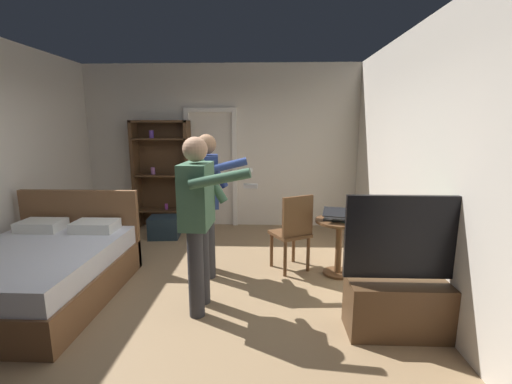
{
  "coord_description": "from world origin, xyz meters",
  "views": [
    {
      "loc": [
        0.86,
        -3.48,
        1.83
      ],
      "look_at": [
        0.71,
        0.35,
        1.08
      ],
      "focal_mm": 24.1,
      "sensor_mm": 36.0,
      "label": 1
    }
  ],
  "objects": [
    {
      "name": "wall_back",
      "position": [
        0.0,
        2.75,
        1.44
      ],
      "size": [
        5.09,
        0.12,
        2.88
      ],
      "primitive_type": "cube",
      "color": "silver",
      "rests_on": "ground_plane"
    },
    {
      "name": "wall_right",
      "position": [
        2.48,
        0.0,
        1.44
      ],
      "size": [
        0.12,
        5.63,
        2.88
      ],
      "primitive_type": "cube",
      "color": "silver",
      "rests_on": "ground_plane"
    },
    {
      "name": "suitcase_dark",
      "position": [
        -0.86,
        1.9,
        0.18
      ],
      "size": [
        0.51,
        0.43,
        0.35
      ],
      "primitive_type": "cube",
      "rotation": [
        0.0,
        0.0,
        0.09
      ],
      "color": "#1E2D38",
      "rests_on": "ground_plane"
    },
    {
      "name": "doorway_frame",
      "position": [
        -0.19,
        2.67,
        1.22
      ],
      "size": [
        0.93,
        0.08,
        2.13
      ],
      "color": "white",
      "rests_on": "ground_plane"
    },
    {
      "name": "tv_flatscreen",
      "position": [
        2.12,
        -0.65,
        0.37
      ],
      "size": [
        1.24,
        0.4,
        1.26
      ],
      "color": "#4C331E",
      "rests_on": "ground_plane"
    },
    {
      "name": "person_striped_shirt",
      "position": [
        0.13,
        0.54,
        0.99
      ],
      "size": [
        0.71,
        0.57,
        1.73
      ],
      "color": "#333338",
      "rests_on": "ground_plane"
    },
    {
      "name": "laptop",
      "position": [
        1.68,
        0.53,
        0.75
      ],
      "size": [
        0.4,
        0.4,
        0.16
      ],
      "color": "black",
      "rests_on": "side_table"
    },
    {
      "name": "ground_plane",
      "position": [
        0.0,
        0.0,
        0.0
      ],
      "size": [
        5.93,
        5.93,
        0.0
      ],
      "primitive_type": "plane",
      "color": "#997A56"
    },
    {
      "name": "bookshelf",
      "position": [
        -1.04,
        2.53,
        1.04
      ],
      "size": [
        1.01,
        0.32,
        1.91
      ],
      "color": "#4C331E",
      "rests_on": "ground_plane"
    },
    {
      "name": "person_blue_shirt",
      "position": [
        0.18,
        -0.31,
        1.01
      ],
      "size": [
        0.73,
        0.62,
        1.72
      ],
      "color": "#333338",
      "rests_on": "ground_plane"
    },
    {
      "name": "side_table",
      "position": [
        1.72,
        0.57,
        0.47
      ],
      "size": [
        0.59,
        0.59,
        0.7
      ],
      "color": "brown",
      "rests_on": "ground_plane"
    },
    {
      "name": "bed",
      "position": [
        -1.57,
        -0.14,
        0.3
      ],
      "size": [
        1.51,
        1.9,
        1.02
      ],
      "color": "brown",
      "rests_on": "ground_plane"
    },
    {
      "name": "bottle_on_table",
      "position": [
        1.86,
        0.49,
        0.8
      ],
      "size": [
        0.06,
        0.06,
        0.24
      ],
      "color": "#172729",
      "rests_on": "side_table"
    },
    {
      "name": "wooden_chair",
      "position": [
        1.16,
        0.65,
        0.54
      ],
      "size": [
        0.57,
        0.57,
        0.99
      ],
      "color": "brown",
      "rests_on": "ground_plane"
    }
  ]
}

